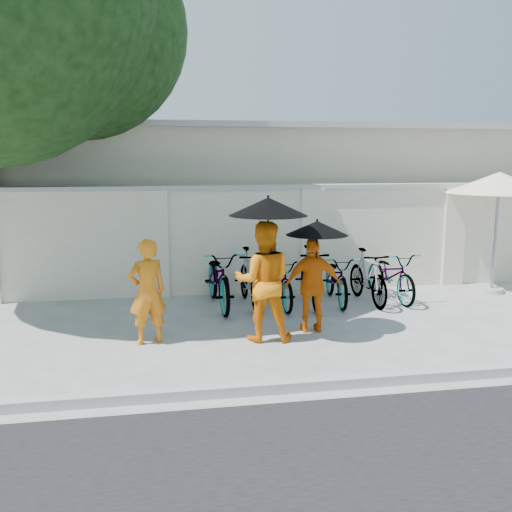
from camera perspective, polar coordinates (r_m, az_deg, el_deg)
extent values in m
plane|color=#B0B0AF|center=(8.10, -2.38, -8.89)|extent=(80.00, 80.00, 0.00)
cube|color=#A0A0A0|center=(6.51, -0.26, -13.13)|extent=(40.00, 0.16, 0.12)
cube|color=#EBE5C4|center=(11.11, 0.43, 1.55)|extent=(20.00, 0.30, 2.00)
cube|color=beige|center=(14.95, 1.50, 5.99)|extent=(14.00, 6.00, 3.20)
sphere|color=#27491D|center=(11.50, -17.53, 20.94)|extent=(4.00, 4.00, 4.00)
imported|color=orange|center=(8.13, -10.83, -3.51)|extent=(0.63, 0.52, 1.49)
imported|color=orange|center=(8.11, 0.74, -2.53)|extent=(0.93, 0.78, 1.72)
cylinder|color=black|center=(7.94, 1.21, 1.54)|extent=(0.02, 0.02, 0.95)
cone|color=black|center=(7.88, 1.22, 4.98)|extent=(1.10, 1.10, 0.25)
imported|color=orange|center=(8.57, 5.74, -2.92)|extent=(0.87, 0.43, 1.43)
cylinder|color=black|center=(8.41, 6.07, 0.18)|extent=(0.02, 0.02, 0.78)
cone|color=black|center=(8.35, 6.12, 2.81)|extent=(0.91, 0.91, 0.21)
cylinder|color=#A0A0A0|center=(12.04, 22.48, -3.18)|extent=(0.44, 0.44, 0.09)
cylinder|color=gray|center=(11.87, 22.80, 1.54)|extent=(0.06, 0.06, 2.09)
cone|color=#FFF0C2|center=(11.78, 23.15, 6.77)|extent=(2.31, 2.31, 0.40)
imported|color=gray|center=(9.97, -3.69, -2.23)|extent=(0.79, 2.01, 1.04)
imported|color=gray|center=(10.03, -0.66, -2.19)|extent=(0.52, 1.71, 1.02)
imported|color=gray|center=(10.08, 2.40, -2.54)|extent=(0.65, 1.70, 0.88)
imported|color=gray|center=(10.10, 5.45, -2.07)|extent=(0.63, 1.77, 1.05)
imported|color=gray|center=(10.38, 8.10, -2.25)|extent=(0.76, 1.74, 0.89)
imported|color=gray|center=(10.43, 11.11, -2.05)|extent=(0.53, 1.63, 0.97)
imported|color=gray|center=(10.81, 13.37, -1.87)|extent=(0.76, 1.79, 0.92)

